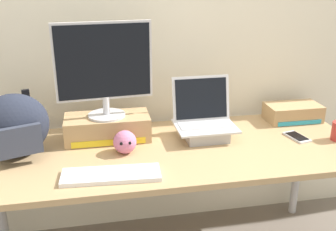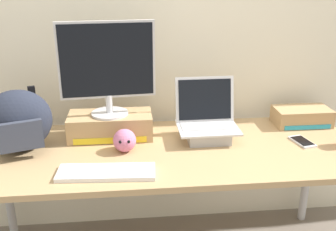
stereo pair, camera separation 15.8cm
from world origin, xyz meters
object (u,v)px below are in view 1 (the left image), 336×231
(toner_box_yellow, at_px, (108,127))
(cell_phone, at_px, (297,137))
(external_keyboard, at_px, (111,175))
(messenger_backpack, at_px, (14,126))
(desktop_monitor, at_px, (104,68))
(plush_toy, at_px, (125,142))
(open_laptop, at_px, (204,126))
(toner_box_cyan, at_px, (293,112))

(toner_box_yellow, bearing_deg, cell_phone, -10.35)
(external_keyboard, xyz_separation_m, messenger_backpack, (-0.44, 0.30, 0.15))
(messenger_backpack, bearing_deg, external_keyboard, -52.73)
(desktop_monitor, height_order, plush_toy, desktop_monitor)
(toner_box_yellow, height_order, open_laptop, open_laptop)
(toner_box_yellow, xyz_separation_m, messenger_backpack, (-0.44, -0.13, 0.09))
(messenger_backpack, bearing_deg, cell_phone, -20.84)
(toner_box_yellow, xyz_separation_m, desktop_monitor, (0.00, -0.00, 0.33))
(toner_box_cyan, bearing_deg, messenger_backpack, -172.92)
(messenger_backpack, bearing_deg, toner_box_yellow, -2.62)
(cell_phone, distance_m, plush_toy, 0.93)
(toner_box_yellow, xyz_separation_m, external_keyboard, (-0.01, -0.42, -0.05))
(desktop_monitor, relative_size, open_laptop, 1.54)
(open_laptop, height_order, external_keyboard, open_laptop)
(messenger_backpack, height_order, cell_phone, messenger_backpack)
(open_laptop, relative_size, external_keyboard, 0.73)
(open_laptop, xyz_separation_m, cell_phone, (0.49, -0.11, -0.06))
(toner_box_cyan, bearing_deg, plush_toy, -166.01)
(open_laptop, bearing_deg, desktop_monitor, 171.03)
(desktop_monitor, bearing_deg, open_laptop, -13.24)
(external_keyboard, bearing_deg, toner_box_cyan, 27.47)
(open_laptop, xyz_separation_m, toner_box_cyan, (0.59, 0.14, -0.01))
(plush_toy, bearing_deg, open_laptop, 14.56)
(plush_toy, height_order, toner_box_cyan, plush_toy)
(plush_toy, bearing_deg, external_keyboard, -109.42)
(external_keyboard, distance_m, messenger_backpack, 0.55)
(desktop_monitor, distance_m, toner_box_cyan, 1.16)
(toner_box_yellow, relative_size, toner_box_cyan, 1.39)
(toner_box_cyan, bearing_deg, cell_phone, -112.00)
(open_laptop, height_order, cell_phone, open_laptop)
(plush_toy, bearing_deg, messenger_backpack, 172.96)
(messenger_backpack, xyz_separation_m, plush_toy, (0.52, -0.06, -0.10))
(desktop_monitor, distance_m, messenger_backpack, 0.52)
(desktop_monitor, height_order, toner_box_cyan, desktop_monitor)
(external_keyboard, height_order, plush_toy, plush_toy)
(external_keyboard, distance_m, plush_toy, 0.25)
(open_laptop, distance_m, messenger_backpack, 0.97)
(desktop_monitor, relative_size, toner_box_cyan, 1.55)
(open_laptop, distance_m, toner_box_cyan, 0.61)
(messenger_backpack, bearing_deg, desktop_monitor, -2.76)
(external_keyboard, height_order, cell_phone, external_keyboard)
(toner_box_cyan, bearing_deg, toner_box_yellow, -176.62)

